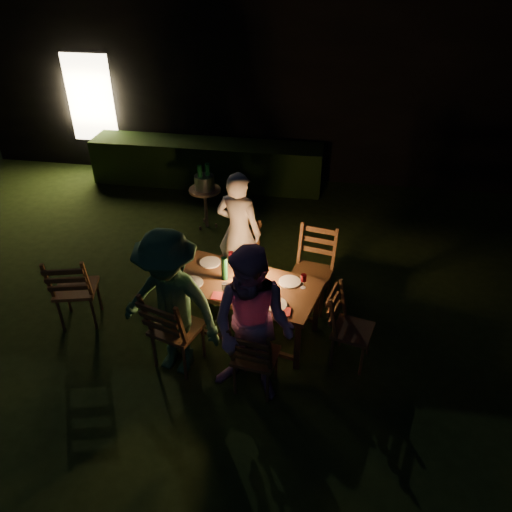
% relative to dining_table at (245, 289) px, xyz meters
% --- Properties ---
extents(garden_envelope, '(40.00, 40.00, 3.20)m').
position_rel_dining_table_xyz_m(garden_envelope, '(-0.95, 6.33, 0.96)').
color(garden_envelope, black).
rests_on(garden_envelope, ground).
extents(dining_table, '(1.79, 1.18, 0.68)m').
position_rel_dining_table_xyz_m(dining_table, '(0.00, 0.00, 0.00)').
color(dining_table, '#4A2B18').
rests_on(dining_table, ground).
extents(chair_near_left, '(0.60, 0.63, 1.06)m').
position_rel_dining_table_xyz_m(chair_near_left, '(-0.62, -0.65, -0.29)').
color(chair_near_left, '#4A2B18').
rests_on(chair_near_left, ground).
extents(chair_near_right, '(0.48, 0.50, 0.94)m').
position_rel_dining_table_xyz_m(chair_near_right, '(0.26, -0.85, -0.33)').
color(chair_near_right, '#4A2B18').
rests_on(chair_near_right, ground).
extents(chair_far_left, '(0.56, 0.58, 0.98)m').
position_rel_dining_table_xyz_m(chair_far_left, '(-0.26, 0.85, -0.32)').
color(chair_far_left, '#4A2B18').
rests_on(chair_far_left, ground).
extents(chair_far_right, '(0.56, 0.59, 1.06)m').
position_rel_dining_table_xyz_m(chair_far_right, '(0.71, 0.62, -0.30)').
color(chair_far_right, '#4A2B18').
rests_on(chair_far_right, ground).
extents(chair_end, '(0.54, 0.51, 0.94)m').
position_rel_dining_table_xyz_m(chair_end, '(1.20, -0.29, -0.33)').
color(chair_end, '#4A2B18').
rests_on(chair_end, ground).
extents(chair_spare, '(0.57, 0.60, 1.04)m').
position_rel_dining_table_xyz_m(chair_spare, '(-1.98, -0.16, -0.30)').
color(chair_spare, '#4A2B18').
rests_on(chair_spare, ground).
extents(person_house_side, '(0.66, 0.51, 1.61)m').
position_rel_dining_table_xyz_m(person_house_side, '(-0.25, 0.90, 0.19)').
color(person_house_side, beige).
rests_on(person_house_side, ground).
extents(person_opp_right, '(0.96, 0.83, 1.71)m').
position_rel_dining_table_xyz_m(person_opp_right, '(0.25, -0.90, 0.24)').
color(person_opp_right, '#BF83B0').
rests_on(person_opp_right, ground).
extents(person_opp_left, '(1.21, 0.87, 1.69)m').
position_rel_dining_table_xyz_m(person_opp_left, '(-0.63, -0.69, 0.23)').
color(person_opp_left, '#2C5937').
rests_on(person_opp_left, ground).
extents(lantern, '(0.16, 0.16, 0.35)m').
position_rel_dining_table_xyz_m(lantern, '(0.06, 0.04, 0.23)').
color(lantern, white).
rests_on(lantern, dining_table).
extents(plate_far_left, '(0.25, 0.25, 0.01)m').
position_rel_dining_table_xyz_m(plate_far_left, '(-0.48, 0.34, 0.08)').
color(plate_far_left, white).
rests_on(plate_far_left, dining_table).
extents(plate_near_left, '(0.25, 0.25, 0.01)m').
position_rel_dining_table_xyz_m(plate_near_left, '(-0.59, -0.09, 0.08)').
color(plate_near_left, white).
rests_on(plate_near_left, dining_table).
extents(plate_far_right, '(0.25, 0.25, 0.01)m').
position_rel_dining_table_xyz_m(plate_far_right, '(0.49, 0.11, 0.08)').
color(plate_far_right, white).
rests_on(plate_far_right, dining_table).
extents(plate_near_right, '(0.25, 0.25, 0.01)m').
position_rel_dining_table_xyz_m(plate_near_right, '(0.39, -0.32, 0.08)').
color(plate_near_right, white).
rests_on(plate_near_right, dining_table).
extents(wineglass_a, '(0.06, 0.06, 0.18)m').
position_rel_dining_table_xyz_m(wineglass_a, '(-0.23, 0.34, 0.16)').
color(wineglass_a, '#59070F').
rests_on(wineglass_a, dining_table).
extents(wineglass_b, '(0.06, 0.06, 0.18)m').
position_rel_dining_table_xyz_m(wineglass_b, '(-0.73, 0.05, 0.16)').
color(wineglass_b, '#59070F').
rests_on(wineglass_b, dining_table).
extents(wineglass_c, '(0.06, 0.06, 0.18)m').
position_rel_dining_table_xyz_m(wineglass_c, '(0.23, -0.34, 0.16)').
color(wineglass_c, '#59070F').
rests_on(wineglass_c, dining_table).
extents(wineglass_d, '(0.06, 0.06, 0.18)m').
position_rel_dining_table_xyz_m(wineglass_d, '(0.64, 0.03, 0.16)').
color(wineglass_d, '#59070F').
rests_on(wineglass_d, dining_table).
extents(wineglass_e, '(0.06, 0.06, 0.18)m').
position_rel_dining_table_xyz_m(wineglass_e, '(-0.17, -0.27, 0.16)').
color(wineglass_e, silver).
rests_on(wineglass_e, dining_table).
extents(bottle_table, '(0.07, 0.07, 0.28)m').
position_rel_dining_table_xyz_m(bottle_table, '(-0.24, 0.06, 0.21)').
color(bottle_table, '#0F471E').
rests_on(bottle_table, dining_table).
extents(napkin_left, '(0.18, 0.14, 0.01)m').
position_rel_dining_table_xyz_m(napkin_left, '(-0.22, -0.28, 0.07)').
color(napkin_left, red).
rests_on(napkin_left, dining_table).
extents(napkin_right, '(0.18, 0.14, 0.01)m').
position_rel_dining_table_xyz_m(napkin_right, '(0.46, -0.42, 0.07)').
color(napkin_right, red).
rests_on(napkin_right, dining_table).
extents(phone, '(0.14, 0.07, 0.01)m').
position_rel_dining_table_xyz_m(phone, '(-0.67, -0.15, 0.07)').
color(phone, black).
rests_on(phone, dining_table).
extents(side_table, '(0.49, 0.49, 0.66)m').
position_rel_dining_table_xyz_m(side_table, '(-1.06, 2.34, -0.03)').
color(side_table, brown).
rests_on(side_table, ground).
extents(ice_bucket, '(0.30, 0.30, 0.22)m').
position_rel_dining_table_xyz_m(ice_bucket, '(-1.06, 2.34, 0.15)').
color(ice_bucket, '#A5A8AD').
rests_on(ice_bucket, side_table).
extents(bottle_bucket_a, '(0.07, 0.07, 0.32)m').
position_rel_dining_table_xyz_m(bottle_bucket_a, '(-1.11, 2.30, 0.20)').
color(bottle_bucket_a, '#0F471E').
rests_on(bottle_bucket_a, side_table).
extents(bottle_bucket_b, '(0.07, 0.07, 0.32)m').
position_rel_dining_table_xyz_m(bottle_bucket_b, '(-1.01, 2.38, 0.20)').
color(bottle_bucket_b, '#0F471E').
rests_on(bottle_bucket_b, side_table).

